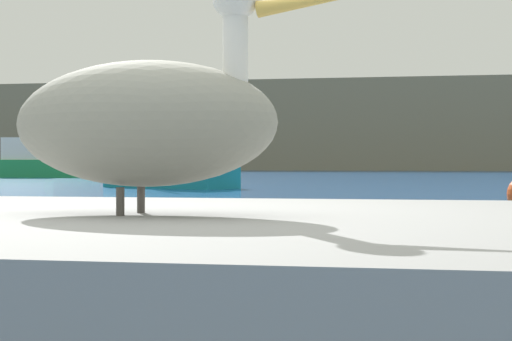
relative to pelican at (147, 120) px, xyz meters
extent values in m
cube|color=#7F755B|center=(-0.21, 82.48, 3.15)|extent=(140.00, 17.21, 8.35)
cube|color=#989898|center=(-0.01, 0.00, -0.68)|extent=(3.88, 2.83, 0.68)
ellipsoid|color=gray|center=(-0.01, 0.00, -0.01)|extent=(1.06, 0.61, 0.46)
cylinder|color=white|center=(0.34, -0.03, 0.22)|extent=(0.09, 0.09, 0.32)
cone|color=gold|center=(0.61, -0.06, 0.40)|extent=(0.40, 0.10, 0.09)
cylinder|color=#4C4742|center=(-0.06, 0.09, -0.29)|extent=(0.03, 0.03, 0.10)
cylinder|color=#4C4742|center=(-0.07, -0.08, -0.29)|extent=(0.03, 0.03, 0.10)
cube|color=#1E8C4C|center=(-19.42, 39.67, -0.55)|extent=(6.91, 2.61, 0.94)
cube|color=silver|center=(-19.82, 39.62, 0.51)|extent=(2.51, 1.79, 1.18)
cube|color=teal|center=(-7.13, 23.86, -0.56)|extent=(4.93, 3.61, 0.93)
cube|color=silver|center=(-6.77, 23.68, 0.54)|extent=(1.80, 1.72, 1.27)
cylinder|color=#B2B2B2|center=(-8.38, 24.53, 1.56)|extent=(0.12, 0.12, 3.31)
camera|label=1|loc=(0.99, -2.99, -0.15)|focal=60.15mm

